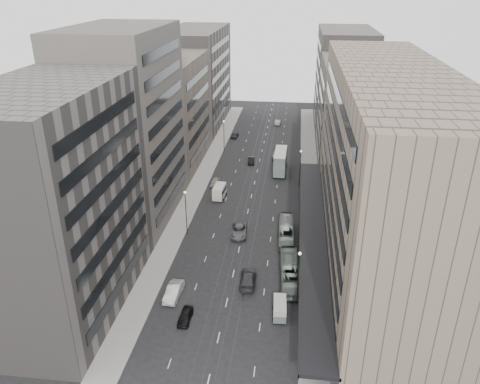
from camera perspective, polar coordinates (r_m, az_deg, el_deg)
The scene contains 30 objects.
ground at distance 71.60m, azimuth -0.92°, elevation -10.37°, with size 220.00×220.00×0.00m, color black.
sidewalk_right at distance 104.03m, azimuth 8.47°, elevation 1.19°, with size 4.00×125.00×0.15m, color gray.
sidewalk_left at distance 105.91m, azimuth -4.61°, elevation 1.82°, with size 4.00×125.00×0.15m, color gray.
department_store at distance 72.24m, azimuth 17.02°, elevation 2.32°, with size 19.20×60.00×30.00m.
building_right_mid at distance 114.57m, azimuth 13.56°, elevation 9.31°, with size 15.00×28.00×24.00m, color #544F49.
building_right_far at distance 143.22m, azimuth 12.48°, elevation 13.24°, with size 15.00×32.00×28.00m, color #5F5955.
building_left_a at distance 63.78m, azimuth -21.57°, elevation -1.35°, with size 15.00×28.00×30.00m, color #5F5955.
building_left_b at distance 85.99m, azimuth -13.70°, elevation 7.71°, with size 15.00×26.00×34.00m, color #544F49.
building_left_c at distance 111.89m, azimuth -8.82°, elevation 9.60°, with size 15.00×28.00×25.00m, color #6B6053.
building_left_d at distance 142.79m, azimuth -5.34°, elevation 13.67°, with size 15.00×38.00×28.00m, color #5F5955.
lamp_right_near at distance 64.07m, azimuth 7.18°, elevation -9.64°, with size 0.44×0.44×8.32m.
lamp_right_far at distance 99.72m, azimuth 7.35°, elevation 3.39°, with size 0.44×0.44×8.32m.
lamp_left_near at distance 80.71m, azimuth -6.63°, elevation -1.91°, with size 0.44×0.44×8.32m.
lamp_left_far at distance 119.92m, azimuth -1.98°, elevation 7.27°, with size 0.44×0.44×8.32m.
bus_near at distance 70.50m, azimuth 6.06°, elevation -9.63°, with size 2.58×11.04×3.08m, color slate.
bus_far at distance 81.13m, azimuth 5.63°, elevation -4.73°, with size 2.39×10.20×2.84m, color gray.
double_decker at distance 107.82m, azimuth 4.93°, elevation 3.77°, with size 3.01×9.37×5.10m.
vw_microbus at distance 64.12m, azimuth 4.87°, elevation -13.91°, with size 2.01×4.13×2.19m.
panel_van at distance 95.02m, azimuth -2.53°, elevation 0.07°, with size 2.47×4.60×2.81m.
sedan_0 at distance 63.89m, azimuth -6.70°, elevation -14.82°, with size 1.57×3.90×1.33m, color black.
sedan_1 at distance 68.03m, azimuth -8.09°, elevation -11.91°, with size 1.80×5.17×1.70m, color silver.
sedan_2 at distance 82.06m, azimuth -0.13°, elevation -4.73°, with size 2.69×5.83×1.62m, color #565658.
sedan_3 at distance 69.96m, azimuth 1.00°, elevation -10.46°, with size 2.38×5.87×1.70m, color #2B2B2D.
sedan_4 at distance 101.41m, azimuth -3.06°, elevation 1.20°, with size 1.71×4.25×1.45m, color #A79D8A.
sedan_5 at distance 113.76m, azimuth 1.37°, elevation 3.89°, with size 1.46×4.18×1.38m, color black.
sedan_6 at distance 117.68m, azimuth 4.68°, elevation 4.57°, with size 2.53×5.48×1.52m, color silver.
sedan_7 at distance 116.56m, azimuth 5.06°, elevation 4.35°, with size 2.07×5.09×1.48m, color #4D4D4F.
sedan_8 at distance 132.41m, azimuth -0.64°, elevation 6.95°, with size 1.68×4.17×1.42m, color #252528.
sedan_9 at distance 145.25m, azimuth 4.62°, elevation 8.49°, with size 1.51×4.34×1.43m, color #A89D8B.
pedestrian at distance 59.11m, azimuth 7.39°, elevation -18.19°, with size 0.70×0.46×1.92m, color black.
Camera 1 is at (8.21, -57.99, 41.19)m, focal length 35.00 mm.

